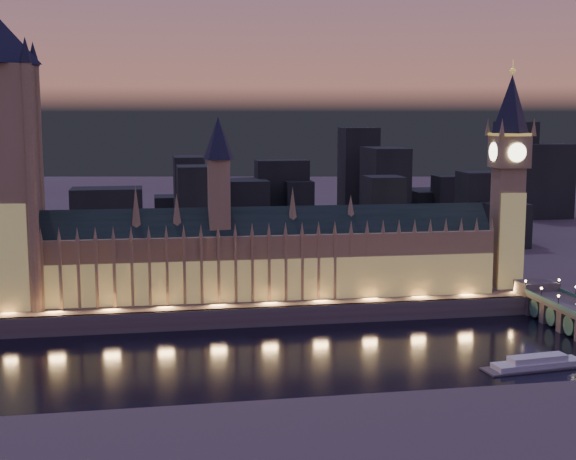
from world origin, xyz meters
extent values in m
plane|color=black|center=(0.00, 0.00, 0.00)|extent=(2000.00, 2000.00, 0.00)
cube|color=#503A3B|center=(0.00, 520.00, 4.00)|extent=(2000.00, 960.00, 8.00)
cube|color=brown|center=(0.00, 41.00, 4.00)|extent=(2000.00, 2.50, 8.00)
cube|color=#907A50|center=(-3.72, 62.00, 22.00)|extent=(200.41, 24.62, 28.00)
cube|color=tan|center=(-3.72, 51.75, 17.00)|extent=(200.00, 0.50, 18.00)
cube|color=black|center=(-3.72, 62.00, 39.00)|extent=(200.32, 20.89, 16.26)
cube|color=#907A50|center=(-23.72, 62.00, 52.00)|extent=(9.00, 9.00, 32.00)
cone|color=black|center=(-23.72, 62.00, 77.00)|extent=(13.00, 13.00, 18.00)
cube|color=#907A50|center=(-103.72, 51.40, 22.00)|extent=(1.20, 1.20, 28.00)
cone|color=#907A50|center=(-103.72, 52.00, 39.00)|extent=(2.00, 2.00, 6.00)
cube|color=#907A50|center=(-96.57, 51.40, 22.00)|extent=(1.20, 1.20, 28.00)
cone|color=#907A50|center=(-96.57, 52.00, 39.00)|extent=(2.00, 2.00, 6.00)
cube|color=#907A50|center=(-89.43, 51.40, 22.00)|extent=(1.20, 1.20, 28.00)
cone|color=#907A50|center=(-89.43, 52.00, 39.00)|extent=(2.00, 2.00, 6.00)
cube|color=#907A50|center=(-82.29, 51.40, 22.00)|extent=(1.20, 1.20, 28.00)
cone|color=#907A50|center=(-82.29, 52.00, 39.00)|extent=(2.00, 2.00, 6.00)
cube|color=#907A50|center=(-75.15, 51.40, 22.00)|extent=(1.20, 1.20, 28.00)
cone|color=#907A50|center=(-75.15, 52.00, 39.00)|extent=(2.00, 2.00, 6.00)
cube|color=#907A50|center=(-68.00, 51.40, 22.00)|extent=(1.20, 1.20, 28.00)
cone|color=#907A50|center=(-68.00, 52.00, 39.00)|extent=(2.00, 2.00, 6.00)
cube|color=#907A50|center=(-60.86, 51.40, 22.00)|extent=(1.20, 1.20, 28.00)
cone|color=#907A50|center=(-60.86, 52.00, 39.00)|extent=(2.00, 2.00, 6.00)
cube|color=#907A50|center=(-53.72, 51.40, 22.00)|extent=(1.20, 1.20, 28.00)
cone|color=#907A50|center=(-53.72, 52.00, 39.00)|extent=(2.00, 2.00, 6.00)
cube|color=#907A50|center=(-46.57, 51.40, 22.00)|extent=(1.20, 1.20, 28.00)
cone|color=#907A50|center=(-46.57, 52.00, 39.00)|extent=(2.00, 2.00, 6.00)
cube|color=#907A50|center=(-39.43, 51.40, 22.00)|extent=(1.20, 1.20, 28.00)
cone|color=#907A50|center=(-39.43, 52.00, 39.00)|extent=(2.00, 2.00, 6.00)
cube|color=#907A50|center=(-32.29, 51.40, 22.00)|extent=(1.20, 1.20, 28.00)
cone|color=#907A50|center=(-32.29, 52.00, 39.00)|extent=(2.00, 2.00, 6.00)
cube|color=#907A50|center=(-25.15, 51.40, 22.00)|extent=(1.20, 1.20, 28.00)
cone|color=#907A50|center=(-25.15, 52.00, 39.00)|extent=(2.00, 2.00, 6.00)
cube|color=#907A50|center=(-18.00, 51.40, 22.00)|extent=(1.20, 1.20, 28.00)
cone|color=#907A50|center=(-18.00, 52.00, 39.00)|extent=(2.00, 2.00, 6.00)
cube|color=#907A50|center=(-10.86, 51.40, 22.00)|extent=(1.20, 1.20, 28.00)
cone|color=#907A50|center=(-10.86, 52.00, 39.00)|extent=(2.00, 2.00, 6.00)
cube|color=#907A50|center=(-3.72, 51.40, 22.00)|extent=(1.20, 1.20, 28.00)
cone|color=#907A50|center=(-3.72, 52.00, 39.00)|extent=(2.00, 2.00, 6.00)
cube|color=#907A50|center=(3.43, 51.40, 22.00)|extent=(1.20, 1.20, 28.00)
cone|color=#907A50|center=(3.43, 52.00, 39.00)|extent=(2.00, 2.00, 6.00)
cube|color=#907A50|center=(10.57, 51.40, 22.00)|extent=(1.20, 1.20, 28.00)
cone|color=#907A50|center=(10.57, 52.00, 39.00)|extent=(2.00, 2.00, 6.00)
cube|color=#907A50|center=(17.71, 51.40, 22.00)|extent=(1.20, 1.20, 28.00)
cone|color=#907A50|center=(17.71, 52.00, 39.00)|extent=(2.00, 2.00, 6.00)
cube|color=#907A50|center=(24.85, 51.40, 22.00)|extent=(1.20, 1.20, 28.00)
cone|color=#907A50|center=(24.85, 52.00, 39.00)|extent=(2.00, 2.00, 6.00)
cube|color=#907A50|center=(32.00, 51.40, 22.00)|extent=(1.20, 1.20, 28.00)
cone|color=#907A50|center=(32.00, 52.00, 39.00)|extent=(2.00, 2.00, 6.00)
cube|color=#907A50|center=(39.14, 51.40, 22.00)|extent=(1.20, 1.20, 28.00)
cone|color=#907A50|center=(39.14, 52.00, 39.00)|extent=(2.00, 2.00, 6.00)
cube|color=#907A50|center=(46.28, 51.40, 22.00)|extent=(1.20, 1.20, 28.00)
cone|color=#907A50|center=(46.28, 52.00, 39.00)|extent=(2.00, 2.00, 6.00)
cube|color=#907A50|center=(53.43, 51.40, 22.00)|extent=(1.20, 1.20, 28.00)
cone|color=#907A50|center=(53.43, 52.00, 39.00)|extent=(2.00, 2.00, 6.00)
cube|color=#907A50|center=(60.57, 51.40, 22.00)|extent=(1.20, 1.20, 28.00)
cone|color=#907A50|center=(60.57, 52.00, 39.00)|extent=(2.00, 2.00, 6.00)
cube|color=#907A50|center=(67.71, 51.40, 22.00)|extent=(1.20, 1.20, 28.00)
cone|color=#907A50|center=(67.71, 52.00, 39.00)|extent=(2.00, 2.00, 6.00)
cube|color=#907A50|center=(74.85, 51.40, 22.00)|extent=(1.20, 1.20, 28.00)
cone|color=#907A50|center=(74.85, 52.00, 39.00)|extent=(2.00, 2.00, 6.00)
cube|color=#907A50|center=(82.00, 51.40, 22.00)|extent=(1.20, 1.20, 28.00)
cone|color=#907A50|center=(82.00, 52.00, 39.00)|extent=(2.00, 2.00, 6.00)
cube|color=#907A50|center=(89.14, 51.40, 22.00)|extent=(1.20, 1.20, 28.00)
cone|color=#907A50|center=(89.14, 52.00, 39.00)|extent=(2.00, 2.00, 6.00)
cube|color=#907A50|center=(96.28, 51.40, 22.00)|extent=(1.20, 1.20, 28.00)
cone|color=#907A50|center=(96.28, 52.00, 39.00)|extent=(2.00, 2.00, 6.00)
cone|color=#907A50|center=(-58.72, 62.00, 49.00)|extent=(4.40, 4.40, 18.00)
cone|color=#907A50|center=(-41.72, 62.00, 47.00)|extent=(4.40, 4.40, 14.00)
cone|color=#907A50|center=(8.28, 62.00, 48.00)|extent=(4.40, 4.40, 16.00)
cone|color=#907A50|center=(34.28, 62.00, 46.00)|extent=(4.40, 4.40, 12.00)
cube|color=#907A50|center=(-110.00, 62.00, 57.40)|extent=(23.10, 23.10, 98.80)
cube|color=tan|center=(-110.00, 50.80, 30.00)|extent=(22.00, 0.50, 44.00)
cone|color=black|center=(-110.00, 62.00, 115.80)|extent=(31.68, 31.68, 18.00)
cylinder|color=#907A50|center=(-99.00, 51.00, 57.40)|extent=(4.40, 4.40, 98.80)
cone|color=black|center=(-99.00, 51.00, 111.80)|extent=(5.20, 5.20, 10.00)
cylinder|color=#907A50|center=(-99.00, 73.00, 57.40)|extent=(4.40, 4.40, 98.80)
cone|color=black|center=(-99.00, 73.00, 111.80)|extent=(5.20, 5.20, 10.00)
cube|color=#907A50|center=(108.00, 62.00, 35.52)|extent=(12.81, 12.81, 55.05)
cube|color=tan|center=(108.00, 55.80, 30.00)|extent=(12.00, 0.50, 44.00)
cube|color=#907A50|center=(108.00, 62.00, 70.20)|extent=(15.00, 15.00, 14.30)
cube|color=#F2C64C|center=(108.00, 62.00, 77.95)|extent=(15.75, 15.75, 1.20)
cone|color=black|center=(108.00, 62.00, 91.55)|extent=(18.00, 18.00, 26.00)
sphere|color=#F2C64C|center=(108.00, 62.00, 106.05)|extent=(2.80, 2.80, 2.80)
cylinder|color=#F2C64C|center=(108.00, 62.00, 108.55)|extent=(0.40, 0.40, 5.00)
cylinder|color=#FFF2BF|center=(108.00, 54.25, 70.20)|extent=(8.40, 0.50, 8.40)
cylinder|color=#FFF2BF|center=(108.00, 69.75, 70.20)|extent=(8.40, 0.50, 8.40)
cylinder|color=#FFF2BF|center=(100.25, 62.00, 70.20)|extent=(0.50, 8.40, 8.40)
cylinder|color=#FFF2BF|center=(115.75, 62.00, 70.20)|extent=(0.50, 8.40, 8.40)
cone|color=#907A50|center=(100.50, 54.50, 81.35)|extent=(2.60, 2.60, 8.00)
cone|color=#907A50|center=(100.50, 69.50, 81.35)|extent=(2.60, 2.60, 8.00)
cone|color=#907A50|center=(115.50, 54.50, 81.35)|extent=(2.60, 2.60, 8.00)
cone|color=#907A50|center=(115.50, 69.50, 81.35)|extent=(2.60, 2.60, 8.00)
cube|color=brown|center=(115.34, 45.00, 8.75)|extent=(16.57, 12.00, 9.50)
cube|color=brown|center=(115.34, 11.43, 4.35)|extent=(14.92, 4.00, 9.50)
cylinder|color=black|center=(107.46, 11.43, 12.70)|extent=(0.30, 0.30, 4.40)
sphere|color=#FFD88C|center=(107.46, 11.43, 15.00)|extent=(1.00, 1.00, 1.00)
cube|color=brown|center=(115.34, 25.71, 4.35)|extent=(14.92, 4.00, 9.50)
cylinder|color=black|center=(107.46, 25.71, 12.70)|extent=(0.30, 0.30, 4.40)
sphere|color=#FFD88C|center=(107.46, 25.71, 15.00)|extent=(1.00, 1.00, 1.00)
cylinder|color=black|center=(123.23, 25.71, 12.70)|extent=(0.30, 0.30, 4.40)
sphere|color=#FFD88C|center=(123.23, 25.71, 15.00)|extent=(1.00, 1.00, 1.00)
cube|color=brown|center=(115.34, 40.00, 4.35)|extent=(14.92, 4.00, 9.50)
cylinder|color=black|center=(107.46, 40.00, 12.70)|extent=(0.30, 0.30, 4.40)
sphere|color=#FFD88C|center=(107.46, 40.00, 15.00)|extent=(1.00, 1.00, 1.00)
cylinder|color=black|center=(123.23, 40.00, 12.70)|extent=(0.30, 0.30, 4.40)
sphere|color=#FFD88C|center=(123.23, 40.00, 15.00)|extent=(1.00, 1.00, 1.00)
cylinder|color=#366452|center=(115.34, 18.57, 4.70)|extent=(14.59, 8.00, 8.00)
cylinder|color=#366452|center=(115.34, 32.86, 4.70)|extent=(14.59, 8.00, 8.00)
cube|color=brown|center=(77.93, -29.60, 0.30)|extent=(40.34, 13.63, 0.60)
cube|color=silver|center=(77.93, -29.60, 1.20)|extent=(33.30, 10.84, 2.40)
cube|color=silver|center=(77.93, -29.60, 3.40)|extent=(21.42, 7.95, 2.20)
cube|color=black|center=(63.46, 130.59, 19.24)|extent=(19.03, 19.80, 22.48)
cube|color=black|center=(240.89, 284.12, 36.07)|extent=(42.59, 22.95, 56.15)
cube|color=black|center=(73.64, 142.01, 30.61)|extent=(19.65, 20.18, 45.22)
cube|color=black|center=(52.55, 287.29, 23.58)|extent=(19.44, 30.73, 31.17)
cube|color=black|center=(42.39, 293.60, 30.77)|extent=(37.76, 19.44, 45.53)
cube|color=black|center=(-27.01, 249.55, 33.65)|extent=(18.99, 34.57, 51.31)
cube|color=black|center=(-27.30, 157.00, 33.55)|extent=(21.11, 25.14, 51.10)
cube|color=black|center=(-75.83, 168.67, 27.40)|extent=(38.19, 23.57, 38.79)
cube|color=black|center=(157.64, 282.97, 19.59)|extent=(43.78, 39.06, 23.19)
cube|color=black|center=(-141.10, 315.96, 30.60)|extent=(19.72, 40.72, 45.21)
cube|color=black|center=(6.69, 279.78, 24.47)|extent=(44.53, 36.65, 32.95)
cube|color=black|center=(-28.86, 299.85, 18.09)|extent=(40.45, 27.15, 20.18)
cube|color=black|center=(105.52, 245.55, 36.05)|extent=(24.63, 41.01, 56.09)
cube|color=black|center=(27.18, 174.58, 18.40)|extent=(44.15, 42.43, 20.80)
cube|color=black|center=(152.94, 189.31, 29.62)|extent=(30.39, 22.61, 43.25)
cube|color=black|center=(161.02, 259.49, 25.58)|extent=(28.33, 19.81, 35.15)
cube|color=black|center=(156.05, 170.48, 21.11)|extent=(24.83, 31.49, 26.22)
cube|color=black|center=(117.14, 301.59, 34.94)|extent=(19.19, 29.53, 53.89)
cube|color=black|center=(101.33, 300.00, 42.24)|extent=(26.00, 26.00, 68.47)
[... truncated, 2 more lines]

